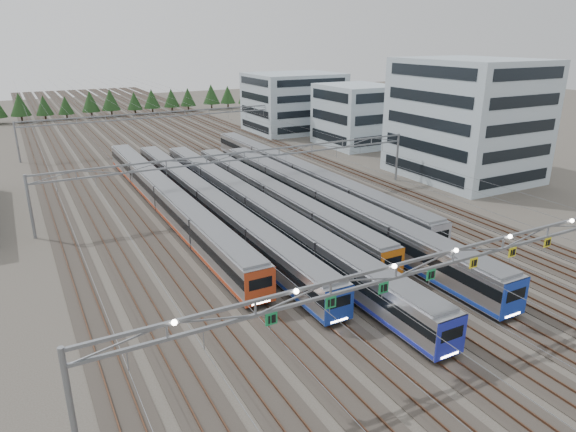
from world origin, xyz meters
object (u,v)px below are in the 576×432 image
train_b (207,202)px  gantry_near (453,260)px  depot_bldg_north (294,102)px  train_e (325,203)px  train_a (166,198)px  gantry_mid (244,162)px  depot_bldg_south (466,119)px  train_d (273,196)px  gantry_far (160,119)px  depot_bldg_mid (356,115)px  train_c (256,209)px  train_f (301,175)px

train_b → gantry_near: size_ratio=1.14×
train_b → depot_bldg_north: bearing=51.3°
train_b → train_e: size_ratio=1.07×
train_e → gantry_near: bearing=-103.2°
train_a → gantry_near: 43.47m
train_b → gantry_mid: bearing=21.9°
depot_bldg_south → train_a: bearing=174.6°
train_e → depot_bldg_south: 34.75m
train_d → depot_bldg_north: (33.89, 55.37, 5.11)m
train_b → train_d: 9.18m
gantry_near → train_e: bearing=76.8°
train_a → train_b: 6.24m
train_d → depot_bldg_south: (37.47, 1.30, 7.81)m
train_e → train_a: bearing=144.7°
gantry_far → depot_bldg_mid: size_ratio=3.52×
gantry_near → gantry_mid: 40.12m
depot_bldg_south → train_c: bearing=-172.8°
train_d → gantry_near: size_ratio=0.93×
depot_bldg_south → depot_bldg_mid: (-0.41, 31.20, -3.30)m
train_a → train_e: size_ratio=1.02×
train_a → train_c: (9.00, -10.14, -0.08)m
train_b → depot_bldg_south: (46.47, -0.53, 7.81)m
train_c → gantry_mid: bearing=75.2°
depot_bldg_south → depot_bldg_mid: size_ratio=1.38×
train_c → train_e: 9.37m
train_a → depot_bldg_north: size_ratio=2.78×
gantry_mid → depot_bldg_south: depot_bldg_south is taller
train_d → depot_bldg_mid: size_ratio=3.26×
gantry_near → gantry_far: bearing=90.0°
gantry_mid → depot_bldg_north: bearing=54.6°
gantry_near → depot_bldg_north: bearing=68.3°
gantry_mid → depot_bldg_north: size_ratio=2.56×
train_c → gantry_near: bearing=-86.0°
gantry_near → depot_bldg_south: bearing=42.8°
train_b → train_c: (4.50, -5.82, 0.05)m
train_d → depot_bldg_mid: 49.50m
depot_bldg_mid → depot_bldg_north: bearing=97.9°
train_c → depot_bldg_south: 43.01m
train_f → train_d: bearing=-138.3°
train_f → depot_bldg_north: depot_bldg_north is taller
train_c → gantry_far: size_ratio=1.22×
train_a → depot_bldg_north: (47.39, 49.22, 4.98)m
train_f → gantry_near: 45.30m
depot_bldg_mid → train_a: bearing=-152.5°
train_c → gantry_mid: size_ratio=1.22×
gantry_far → depot_bldg_mid: 42.84m
train_a → gantry_far: 45.02m
train_e → depot_bldg_north: bearing=64.6°
depot_bldg_north → train_d: bearing=-121.5°
gantry_mid → train_b: bearing=-158.1°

